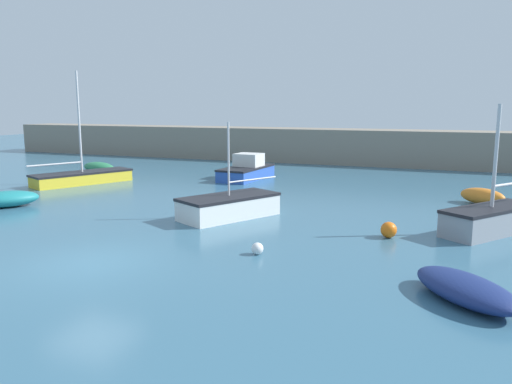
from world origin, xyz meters
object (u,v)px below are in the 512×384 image
Objects in this scene: sailboat_tall_mast at (82,177)px; rowboat_blue_near at (99,167)px; dinghy_near_pier at (482,196)px; rowboat_white_midwater at (465,289)px; sailboat_twin_hulled at (491,219)px; sailboat_short_mast at (229,206)px; mooring_buoy_orange at (389,230)px; cabin_cruiser_white at (247,170)px; mooring_buoy_white at (257,249)px; open_tender_yellow at (7,199)px.

sailboat_tall_mast reaches higher than rowboat_blue_near.
dinghy_near_pier is 0.72× the size of rowboat_white_midwater.
sailboat_twin_hulled is at bearing -1.29° from rowboat_blue_near.
mooring_buoy_orange is (6.79, -0.83, -0.20)m from sailboat_short_mast.
cabin_cruiser_white is 21.71m from rowboat_white_midwater.
sailboat_tall_mast reaches higher than sailboat_twin_hulled.
mooring_buoy_orange is at bearing 45.82° from mooring_buoy_white.
cabin_cruiser_white is 1.43× the size of rowboat_blue_near.
mooring_buoy_orange is at bearing -23.44° from sailboat_twin_hulled.
mooring_buoy_white is 0.67× the size of mooring_buoy_orange.
mooring_buoy_white is 5.21m from mooring_buoy_orange.
rowboat_white_midwater reaches higher than mooring_buoy_orange.
rowboat_white_midwater is (-0.90, -7.53, -0.23)m from sailboat_twin_hulled.
dinghy_near_pier reaches higher than open_tender_yellow.
dinghy_near_pier is at bearing 78.45° from cabin_cruiser_white.
cabin_cruiser_white is 8.47× the size of mooring_buoy_orange.
open_tender_yellow is 14.14m from mooring_buoy_white.
rowboat_blue_near reaches higher than mooring_buoy_orange.
open_tender_yellow reaches higher than rowboat_blue_near.
open_tender_yellow is 20.52m from rowboat_white_midwater.
sailboat_twin_hulled is 4.05m from mooring_buoy_orange.
sailboat_twin_hulled is 9.18m from mooring_buoy_white.
sailboat_twin_hulled is 6.05m from dinghy_near_pier.
sailboat_twin_hulled is at bearing 58.55° from cabin_cruiser_white.
sailboat_tall_mast reaches higher than cabin_cruiser_white.
rowboat_blue_near is (-2.56, 4.64, -0.05)m from sailboat_tall_mast.
dinghy_near_pier is at bearing -144.14° from sailboat_twin_hulled.
open_tender_yellow is 10.90m from sailboat_short_mast.
sailboat_short_mast reaches higher than open_tender_yellow.
sailboat_twin_hulled is 8.22× the size of mooring_buoy_orange.
mooring_buoy_orange is (3.63, 3.73, 0.10)m from mooring_buoy_white.
sailboat_short_mast is 1.38× the size of rowboat_blue_near.
rowboat_white_midwater is at bearing 83.27° from sailboat_short_mast.
cabin_cruiser_white is 17.06m from mooring_buoy_white.
sailboat_short_mast reaches higher than mooring_buoy_orange.
sailboat_twin_hulled reaches higher than dinghy_near_pier.
rowboat_white_midwater is 8.61× the size of mooring_buoy_white.
cabin_cruiser_white is 17.13m from sailboat_twin_hulled.
rowboat_white_midwater is at bearing -64.88° from mooring_buoy_orange.
sailboat_twin_hulled is at bearing 124.19° from sailboat_short_mast.
mooring_buoy_orange is (-3.37, -8.15, -0.11)m from dinghy_near_pier.
sailboat_short_mast is (-10.24, -1.28, -0.05)m from sailboat_twin_hulled.
sailboat_tall_mast is (-22.67, 3.88, -0.12)m from sailboat_twin_hulled.
cabin_cruiser_white is at bearing 15.82° from dinghy_near_pier.
open_tender_yellow is at bearing -176.42° from mooring_buoy_orange.
rowboat_blue_near is at bearing -96.08° from sailboat_short_mast.
mooring_buoy_orange is (21.78, -10.63, -0.09)m from rowboat_blue_near.
mooring_buoy_orange is at bearing -16.40° from rowboat_white_midwater.
rowboat_blue_near reaches higher than mooring_buoy_white.
sailboat_twin_hulled is 7.59m from rowboat_white_midwater.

